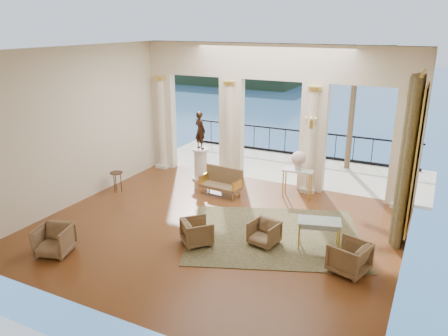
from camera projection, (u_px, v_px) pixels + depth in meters
The scene contains 23 objects.
floor at pixel (216, 229), 11.34m from camera, with size 9.00×9.00×0.00m, color #462812.
room_walls at pixel (191, 130), 9.48m from camera, with size 9.00×9.00×9.00m.
arcade at pixel (271, 106), 13.76m from camera, with size 9.00×0.56×4.50m.
terrace at pixel (288, 168), 16.28m from camera, with size 10.00×3.60×0.10m, color beige.
balustrade at pixel (301, 145), 17.49m from camera, with size 9.00×0.06×1.03m.
palm_tree at pixel (357, 54), 14.79m from camera, with size 2.00×2.00×4.50m.
headland at pixel (246, 66), 84.40m from camera, with size 22.00×18.00×6.00m, color black.
sea at pixel (405, 102), 64.12m from camera, with size 160.00×160.00×0.00m, color #2C538C.
curtain at pixel (408, 162), 10.15m from camera, with size 0.33×1.40×4.09m.
window_frame at pixel (417, 159), 10.05m from camera, with size 0.04×1.60×3.40m, color gold.
wall_sconce at pixel (311, 124), 13.02m from camera, with size 0.30×0.11×0.33m.
rug at pixel (274, 235), 10.97m from camera, with size 4.25×3.30×0.02m, color #30321B.
armchair_a at pixel (54, 239), 10.00m from camera, with size 0.75×0.70×0.77m, color #48351B.
armchair_b at pixel (264, 232), 10.45m from camera, with size 0.63×0.59×0.65m, color #48351B.
armchair_c at pixel (349, 256), 9.26m from camera, with size 0.74×0.69×0.76m, color #48351B.
armchair_d at pixel (197, 231), 10.47m from camera, with size 0.67×0.63×0.69m, color #48351B.
settee at pixel (222, 181), 13.48m from camera, with size 1.34×0.66×0.86m.
game_table at pixel (319, 223), 10.25m from camera, with size 1.11×0.80×0.69m.
pedestal at pixel (201, 165), 14.75m from camera, with size 0.60×0.60×1.09m.
statue at pixel (200, 130), 14.38m from camera, with size 0.46×0.30×1.25m, color #312016.
console_table at pixel (298, 175), 13.18m from camera, with size 0.95×0.44×0.87m.
urn at pixel (299, 159), 13.03m from camera, with size 0.44×0.44×0.58m.
side_table at pixel (116, 175), 13.66m from camera, with size 0.40×0.40×0.64m.
Camera 1 is at (4.79, -9.07, 5.09)m, focal length 35.00 mm.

